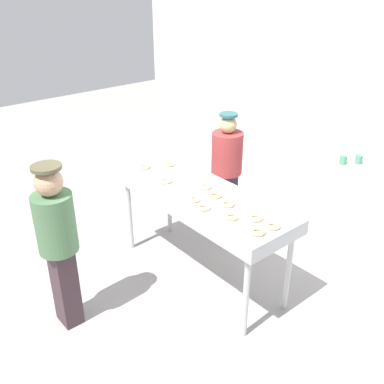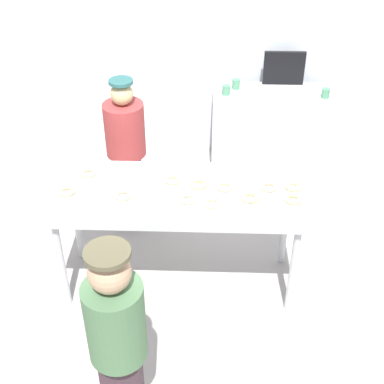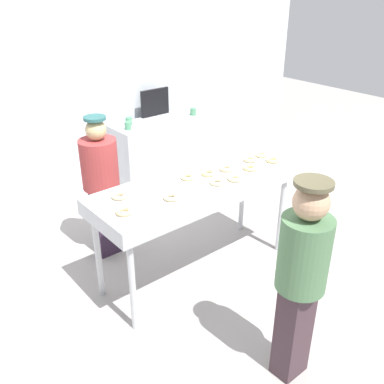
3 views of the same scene
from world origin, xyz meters
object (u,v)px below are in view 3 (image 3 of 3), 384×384
at_px(plain_donut_2, 119,196).
at_px(plain_donut_10, 171,197).
at_px(plain_donut_3, 188,177).
at_px(plain_donut_7, 261,155).
at_px(plain_donut_11, 273,160).
at_px(plain_donut_6, 250,159).
at_px(plain_donut_9, 226,168).
at_px(plain_donut_1, 217,182).
at_px(paper_cup_1, 128,126).
at_px(plain_donut_8, 235,178).
at_px(plain_donut_5, 124,211).
at_px(plain_donut_0, 250,168).
at_px(menu_display, 155,102).
at_px(fryer_conveyor, 197,188).
at_px(paper_cup_0, 129,121).
at_px(prep_counter, 166,151).
at_px(customer_waiting, 301,273).
at_px(worker_baker, 101,179).
at_px(plain_donut_4, 208,173).
at_px(paper_cup_2, 193,112).

height_order(plain_donut_2, plain_donut_10, same).
relative_size(plain_donut_3, plain_donut_7, 1.00).
height_order(plain_donut_10, plain_donut_11, same).
bearing_deg(plain_donut_6, plain_donut_9, -178.24).
xyz_separation_m(plain_donut_1, paper_cup_1, (0.32, 2.03, -0.04)).
bearing_deg(plain_donut_8, plain_donut_5, 174.24).
distance_m(plain_donut_0, menu_display, 2.33).
bearing_deg(plain_donut_1, plain_donut_8, -13.94).
bearing_deg(fryer_conveyor, paper_cup_0, 75.42).
xyz_separation_m(plain_donut_6, prep_counter, (0.33, 1.91, -0.57)).
bearing_deg(customer_waiting, paper_cup_0, 78.64).
relative_size(plain_donut_5, worker_baker, 0.09).
height_order(plain_donut_1, plain_donut_8, same).
distance_m(plain_donut_2, plain_donut_3, 0.70).
distance_m(plain_donut_8, plain_donut_9, 0.24).
height_order(plain_donut_2, customer_waiting, customer_waiting).
relative_size(plain_donut_10, paper_cup_1, 1.34).
bearing_deg(paper_cup_1, plain_donut_4, -97.73).
bearing_deg(plain_donut_11, plain_donut_1, -178.25).
height_order(plain_donut_6, plain_donut_11, same).
distance_m(plain_donut_0, paper_cup_1, 2.00).
height_order(plain_donut_5, plain_donut_11, same).
relative_size(plain_donut_8, paper_cup_2, 1.34).
xyz_separation_m(plain_donut_5, worker_baker, (0.32, 0.98, -0.16)).
distance_m(worker_baker, paper_cup_2, 2.21).
relative_size(plain_donut_5, menu_display, 0.31).
distance_m(fryer_conveyor, worker_baker, 1.02).
height_order(plain_donut_1, plain_donut_6, same).
height_order(plain_donut_2, prep_counter, plain_donut_2).
distance_m(plain_donut_0, plain_donut_6, 0.21).
distance_m(plain_donut_4, paper_cup_2, 2.21).
bearing_deg(plain_donut_3, plain_donut_5, -166.94).
relative_size(fryer_conveyor, plain_donut_8, 15.03).
relative_size(plain_donut_4, plain_donut_7, 1.00).
relative_size(plain_donut_2, paper_cup_2, 1.34).
bearing_deg(plain_donut_2, plain_donut_7, -4.63).
bearing_deg(plain_donut_5, prep_counter, 46.97).
bearing_deg(customer_waiting, prep_counter, 70.20).
bearing_deg(plain_donut_9, plain_donut_6, 1.76).
xyz_separation_m(plain_donut_6, menu_display, (0.33, 2.13, 0.09)).
bearing_deg(menu_display, plain_donut_8, -108.05).
xyz_separation_m(plain_donut_9, plain_donut_11, (0.51, -0.15, 0.00)).
distance_m(plain_donut_7, customer_waiting, 1.86).
bearing_deg(prep_counter, plain_donut_2, -135.19).
height_order(plain_donut_7, prep_counter, plain_donut_7).
bearing_deg(prep_counter, plain_donut_9, -109.29).
bearing_deg(plain_donut_3, plain_donut_1, -62.57).
relative_size(plain_donut_1, menu_display, 0.31).
bearing_deg(plain_donut_10, plain_donut_8, -6.22).
distance_m(plain_donut_3, plain_donut_4, 0.21).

